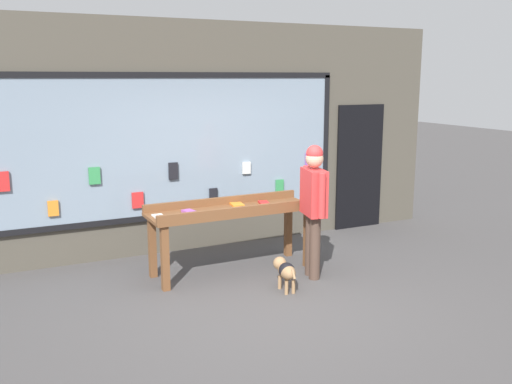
% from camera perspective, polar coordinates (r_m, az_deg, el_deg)
% --- Properties ---
extents(ground_plane, '(40.00, 40.00, 0.00)m').
position_cam_1_polar(ground_plane, '(6.79, 1.34, -10.68)').
color(ground_plane, '#474444').
extents(shopfront_facade, '(8.25, 0.29, 3.36)m').
position_cam_1_polar(shopfront_facade, '(8.53, -6.03, 5.38)').
color(shopfront_facade, '#4C473D').
rests_on(shopfront_facade, ground_plane).
extents(display_table_main, '(2.22, 0.73, 0.95)m').
position_cam_1_polar(display_table_main, '(7.50, -2.42, -2.43)').
color(display_table_main, brown).
rests_on(display_table_main, ground_plane).
extents(person_browsing, '(0.31, 0.66, 1.72)m').
position_cam_1_polar(person_browsing, '(7.26, 5.79, -0.85)').
color(person_browsing, '#4C382D').
rests_on(person_browsing, ground_plane).
extents(small_dog, '(0.21, 0.53, 0.37)m').
position_cam_1_polar(small_dog, '(6.98, 2.96, -7.82)').
color(small_dog, '#99724C').
rests_on(small_dog, ground_plane).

